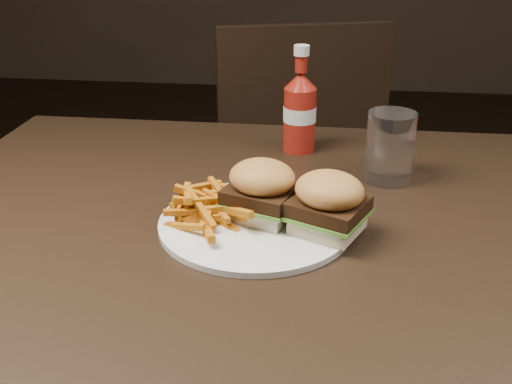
# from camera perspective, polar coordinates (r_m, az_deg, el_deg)

# --- Properties ---
(dining_table) EXTENTS (1.20, 0.80, 0.04)m
(dining_table) POSITION_cam_1_polar(r_m,az_deg,el_deg) (0.92, 3.43, -2.95)
(dining_table) COLOR black
(dining_table) RESTS_ON ground
(chair_far) EXTENTS (0.57, 0.57, 0.04)m
(chair_far) POSITION_cam_1_polar(r_m,az_deg,el_deg) (1.81, 2.70, 1.30)
(chair_far) COLOR black
(chair_far) RESTS_ON ground
(plate) EXTENTS (0.28, 0.28, 0.01)m
(plate) POSITION_cam_1_polar(r_m,az_deg,el_deg) (0.86, -0.08, -3.00)
(plate) COLOR white
(plate) RESTS_ON dining_table
(sandwich_half_a) EXTENTS (0.11, 0.10, 0.02)m
(sandwich_half_a) POSITION_cam_1_polar(r_m,az_deg,el_deg) (0.87, 0.57, -1.64)
(sandwich_half_a) COLOR beige
(sandwich_half_a) RESTS_ON plate
(sandwich_half_b) EXTENTS (0.11, 0.11, 0.02)m
(sandwich_half_b) POSITION_cam_1_polar(r_m,az_deg,el_deg) (0.83, 6.83, -2.97)
(sandwich_half_b) COLOR beige
(sandwich_half_b) RESTS_ON plate
(fries_pile) EXTENTS (0.15, 0.15, 0.05)m
(fries_pile) POSITION_cam_1_polar(r_m,az_deg,el_deg) (0.86, -4.66, -1.09)
(fries_pile) COLOR #B46800
(fries_pile) RESTS_ON plate
(ketchup_bottle) EXTENTS (0.07, 0.07, 0.12)m
(ketchup_bottle) POSITION_cam_1_polar(r_m,az_deg,el_deg) (1.12, 4.16, 6.87)
(ketchup_bottle) COLOR maroon
(ketchup_bottle) RESTS_ON dining_table
(tumbler) EXTENTS (0.08, 0.08, 0.12)m
(tumbler) POSITION_cam_1_polar(r_m,az_deg,el_deg) (1.02, 12.60, 4.01)
(tumbler) COLOR white
(tumbler) RESTS_ON dining_table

